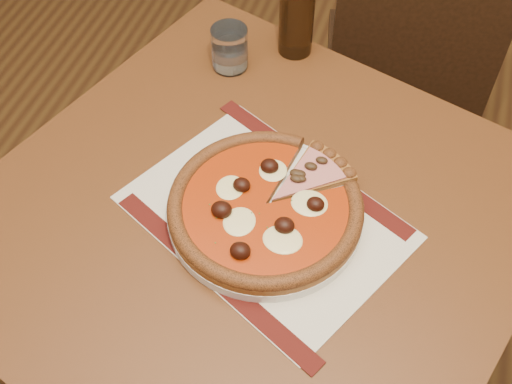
% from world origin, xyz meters
% --- Properties ---
extents(table, '(1.01, 1.01, 0.75)m').
position_xyz_m(table, '(0.27, 0.77, 0.65)').
color(table, brown).
rests_on(table, ground).
extents(chair_far, '(0.46, 0.46, 0.82)m').
position_xyz_m(chair_far, '(0.43, 1.54, 0.47)').
color(chair_far, black).
rests_on(chair_far, ground).
extents(placemat, '(0.48, 0.43, 0.00)m').
position_xyz_m(placemat, '(0.29, 0.77, 0.75)').
color(placemat, beige).
rests_on(placemat, table).
extents(plate, '(0.29, 0.29, 0.02)m').
position_xyz_m(plate, '(0.29, 0.77, 0.76)').
color(plate, white).
rests_on(plate, placemat).
extents(pizza, '(0.29, 0.29, 0.04)m').
position_xyz_m(pizza, '(0.29, 0.77, 0.78)').
color(pizza, '#915D23').
rests_on(pizza, plate).
extents(ham_slice, '(0.11, 0.14, 0.02)m').
position_xyz_m(ham_slice, '(0.35, 0.85, 0.78)').
color(ham_slice, '#915D23').
rests_on(ham_slice, plate).
extents(water_glass, '(0.08, 0.08, 0.08)m').
position_xyz_m(water_glass, '(0.13, 1.09, 0.79)').
color(water_glass, white).
rests_on(water_glass, table).
extents(bottle, '(0.06, 0.06, 0.21)m').
position_xyz_m(bottle, '(0.23, 1.17, 0.83)').
color(bottle, '#321C0C').
rests_on(bottle, table).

